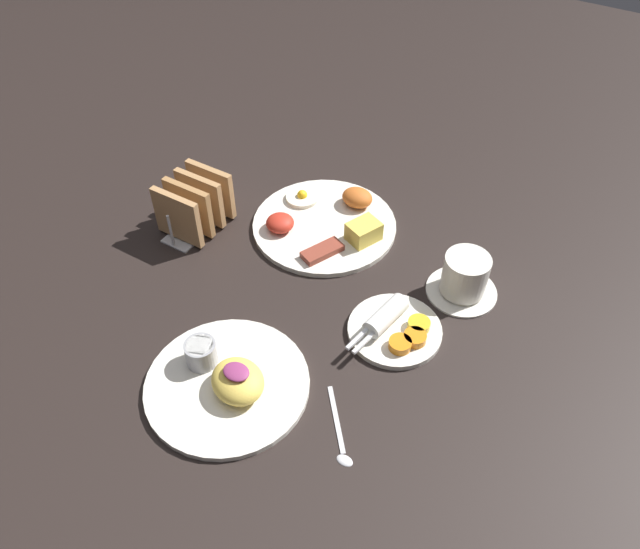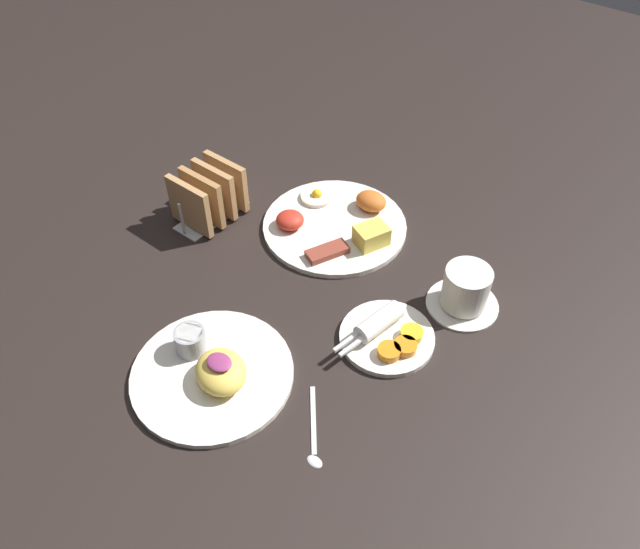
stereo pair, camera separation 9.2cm
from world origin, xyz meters
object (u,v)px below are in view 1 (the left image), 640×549
at_px(plate_foreground, 227,380).
at_px(plate_condiments, 395,328).
at_px(plate_breakfast, 326,222).
at_px(toast_rack, 195,205).
at_px(coffee_cup, 464,277).

bearing_deg(plate_foreground, plate_condiments, 52.99).
relative_size(plate_breakfast, toast_rack, 1.82).
height_order(plate_condiments, coffee_cup, coffee_cup).
xyz_separation_m(plate_foreground, coffee_cup, (0.22, 0.36, 0.02)).
bearing_deg(toast_rack, plate_condiments, -5.64).
xyz_separation_m(toast_rack, coffee_cup, (0.49, 0.10, -0.01)).
bearing_deg(plate_breakfast, toast_rack, -149.87).
relative_size(plate_condiments, coffee_cup, 1.37).
bearing_deg(coffee_cup, plate_foreground, -121.91).
xyz_separation_m(plate_condiments, plate_foreground, (-0.17, -0.22, 0.00)).
xyz_separation_m(plate_condiments, toast_rack, (-0.43, 0.04, 0.04)).
relative_size(plate_breakfast, coffee_cup, 2.24).
bearing_deg(plate_foreground, coffee_cup, 58.09).
relative_size(plate_condiments, plate_foreground, 0.67).
distance_m(plate_breakfast, plate_foreground, 0.39).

